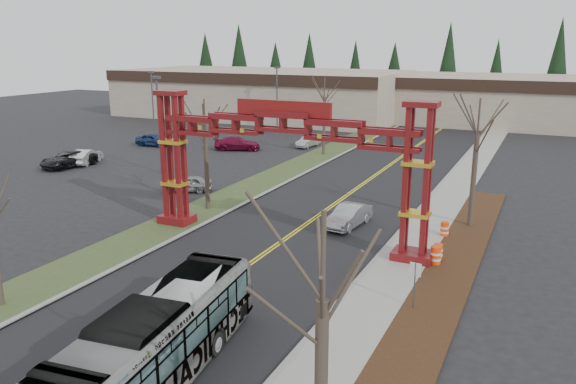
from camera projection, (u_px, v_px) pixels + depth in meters
The scene contains 31 objects.
road at pixel (325, 211), 40.78m from camera, with size 12.00×110.00×0.02m, color black.
lane_line_left at pixel (324, 210), 40.82m from camera, with size 0.12×100.00×0.01m, color yellow.
lane_line_right at pixel (327, 211), 40.72m from camera, with size 0.12×100.00×0.01m, color yellow.
curb_right at pixel (409, 221), 38.22m from camera, with size 0.30×110.00×0.15m, color gray.
sidewalk_right at pixel (431, 224), 37.62m from camera, with size 2.60×110.00×0.14m, color gray.
landscape_strip at pixel (420, 334), 23.44m from camera, with size 2.60×50.00×0.12m, color black.
grass_median at pixel (231, 198), 44.08m from camera, with size 4.00×110.00×0.08m, color #314120.
curb_left at pixel (251, 200), 43.30m from camera, with size 0.30×110.00×0.15m, color gray.
gateway_arch at pixel (283, 145), 33.13m from camera, with size 18.20×1.60×8.90m.
retail_building_west at pixel (262, 93), 93.23m from camera, with size 46.00×22.30×7.50m.
retail_building_east at pixel (524, 101), 83.73m from camera, with size 38.00×20.30×7.00m.
conifer_treeline at pixel (470, 75), 97.52m from camera, with size 116.10×5.60×13.00m.
transit_bus at pixel (158, 341), 19.92m from camera, with size 2.63×11.25×3.13m, color #ADAFB5.
silver_sedan at pixel (349, 216), 37.18m from camera, with size 1.53×4.39×1.45m, color #A5A8AD.
parked_car_near_a at pixel (188, 184), 45.92m from camera, with size 1.59×3.95×1.34m, color #9A9CA1.
parked_car_near_b at pixel (86, 156), 56.56m from camera, with size 1.57×4.51×1.48m, color silver.
parked_car_near_c at pixel (68, 159), 55.05m from camera, with size 2.56×5.54×1.54m, color black.
parked_car_mid_a at pixel (237, 143), 63.84m from camera, with size 2.12×5.21×1.51m, color maroon.
parked_car_mid_b at pixel (153, 140), 66.27m from camera, with size 1.74×4.31×1.47m, color navy.
parked_car_far_a at pixel (308, 142), 65.72m from camera, with size 1.35×3.86×1.27m, color #A5A9AD.
bare_tree_median_mid at pixel (205, 131), 39.80m from camera, with size 3.32×3.32×8.02m.
bare_tree_median_far at pixel (324, 98), 59.63m from camera, with size 3.23×3.23×8.38m.
bare_tree_right_near at pixel (322, 303), 12.69m from camera, with size 3.24×3.24×8.31m.
bare_tree_right_far at pixel (477, 135), 35.75m from camera, with size 3.45×3.45×8.48m.
light_pole_near at pixel (159, 118), 51.23m from camera, with size 0.78×0.39×8.95m.
light_pole_mid at pixel (153, 99), 71.87m from camera, with size 0.73×0.36×8.39m.
light_pole_far at pixel (277, 94), 77.34m from camera, with size 0.75×0.38×8.68m.
street_sign at pixel (415, 276), 25.23m from camera, with size 0.52×0.10×2.30m.
barrel_south at pixel (435, 256), 30.66m from camera, with size 0.59×0.59×1.10m.
barrel_mid at pixel (438, 252), 31.43m from camera, with size 0.51×0.51×0.95m.
barrel_north at pixel (444, 230), 35.14m from camera, with size 0.54×0.54×1.00m.
Camera 1 is at (14.27, -11.46, 11.82)m, focal length 35.00 mm.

